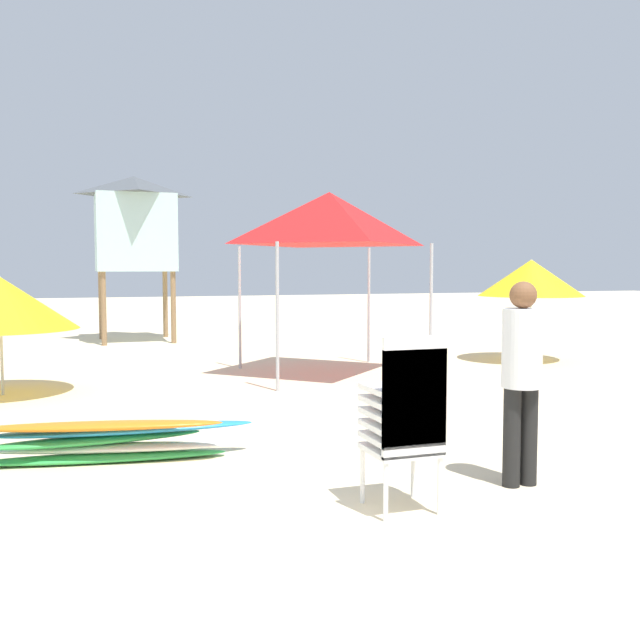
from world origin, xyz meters
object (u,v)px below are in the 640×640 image
(beach_umbrella_mid, at_px, (531,278))
(beach_umbrella_left, at_px, (0,303))
(surfboard_pile, at_px, (106,440))
(popup_canopy, at_px, (329,219))
(lifeguard_tower, at_px, (135,224))
(lifeguard_near_center, at_px, (522,369))
(stacked_plastic_chairs, at_px, (407,411))

(beach_umbrella_mid, bearing_deg, beach_umbrella_left, -175.71)
(surfboard_pile, bearing_deg, popup_canopy, 49.39)
(lifeguard_tower, height_order, beach_umbrella_mid, lifeguard_tower)
(lifeguard_near_center, relative_size, beach_umbrella_mid, 0.85)
(stacked_plastic_chairs, bearing_deg, beach_umbrella_left, 117.44)
(surfboard_pile, height_order, lifeguard_near_center, lifeguard_near_center)
(surfboard_pile, xyz_separation_m, beach_umbrella_mid, (7.87, 4.71, 1.37))
(popup_canopy, relative_size, beach_umbrella_left, 1.43)
(beach_umbrella_mid, bearing_deg, popup_canopy, -174.57)
(lifeguard_near_center, xyz_separation_m, beach_umbrella_left, (-4.35, 5.86, 0.33))
(stacked_plastic_chairs, bearing_deg, lifeguard_near_center, 14.22)
(popup_canopy, bearing_deg, beach_umbrella_left, -176.67)
(beach_umbrella_left, bearing_deg, popup_canopy, 3.33)
(surfboard_pile, xyz_separation_m, lifeguard_near_center, (3.14, -1.83, 0.75))
(lifeguard_near_center, bearing_deg, popup_canopy, 84.75)
(surfboard_pile, bearing_deg, lifeguard_tower, 84.00)
(popup_canopy, bearing_deg, stacked_plastic_chairs, -104.99)
(stacked_plastic_chairs, relative_size, beach_umbrella_left, 0.62)
(surfboard_pile, xyz_separation_m, popup_canopy, (3.70, 4.32, 2.35))
(surfboard_pile, relative_size, beach_umbrella_left, 1.21)
(lifeguard_tower, height_order, beach_umbrella_left, lifeguard_tower)
(popup_canopy, distance_m, lifeguard_tower, 7.09)
(beach_umbrella_left, height_order, beach_umbrella_mid, beach_umbrella_mid)
(lifeguard_tower, relative_size, beach_umbrella_mid, 2.01)
(beach_umbrella_mid, bearing_deg, lifeguard_tower, 137.24)
(beach_umbrella_mid, bearing_deg, stacked_plastic_chairs, -130.77)
(beach_umbrella_mid, bearing_deg, surfboard_pile, -149.09)
(lifeguard_near_center, relative_size, beach_umbrella_left, 0.79)
(popup_canopy, height_order, lifeguard_tower, lifeguard_tower)
(surfboard_pile, height_order, popup_canopy, popup_canopy)
(surfboard_pile, relative_size, popup_canopy, 0.85)
(beach_umbrella_mid, bearing_deg, lifeguard_near_center, -125.90)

